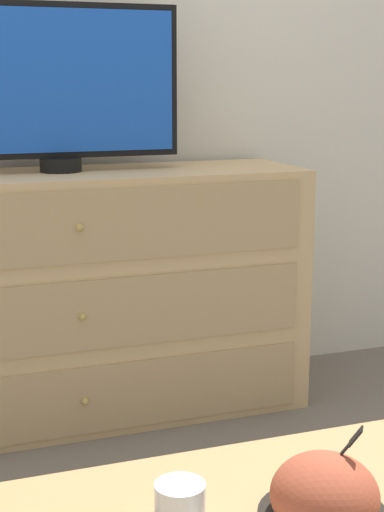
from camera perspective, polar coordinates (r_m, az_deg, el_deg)
name	(u,v)px	position (r m, az deg, el deg)	size (l,w,h in m)	color
ground_plane	(36,391)	(2.98, -11.28, -9.62)	(12.00, 12.00, 0.00)	#70665B
wall_back	(18,25)	(2.79, -12.55, 16.10)	(12.00, 0.05, 2.60)	silver
dresser	(69,298)	(2.63, -8.96, -3.04)	(1.58, 0.46, 0.83)	tan
tv	(58,85)	(2.57, -9.75, 12.18)	(0.79, 0.13, 0.53)	black
takeout_bowl	(324,503)	(1.34, 9.60, -17.29)	(0.22, 0.22, 0.18)	black
drink_cup	(180,511)	(1.34, -0.87, -18.06)	(0.08, 0.08, 0.09)	#9E6638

